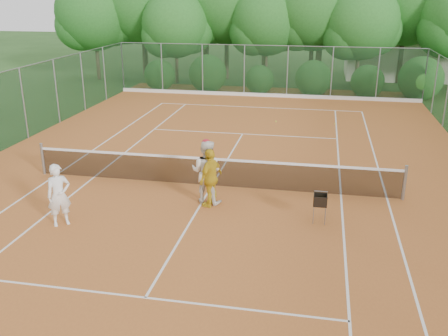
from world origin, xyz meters
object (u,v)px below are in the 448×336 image
(ball_hopper, at_px, (320,201))
(player_yellow, at_px, (211,178))
(player_white, at_px, (59,195))
(player_center_grp, at_px, (206,171))

(ball_hopper, bearing_deg, player_yellow, 156.33)
(player_white, bearing_deg, player_center_grp, -7.24)
(player_yellow, bearing_deg, player_white, -40.16)
(player_yellow, height_order, ball_hopper, player_yellow)
(player_center_grp, xyz_separation_m, ball_hopper, (3.33, -0.77, -0.33))
(player_white, height_order, player_center_grp, player_center_grp)
(player_center_grp, xyz_separation_m, player_yellow, (0.18, -0.24, -0.09))
(ball_hopper, bearing_deg, player_white, 178.10)
(player_white, xyz_separation_m, player_center_grp, (3.52, 2.24, 0.12))
(player_center_grp, relative_size, ball_hopper, 2.43)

